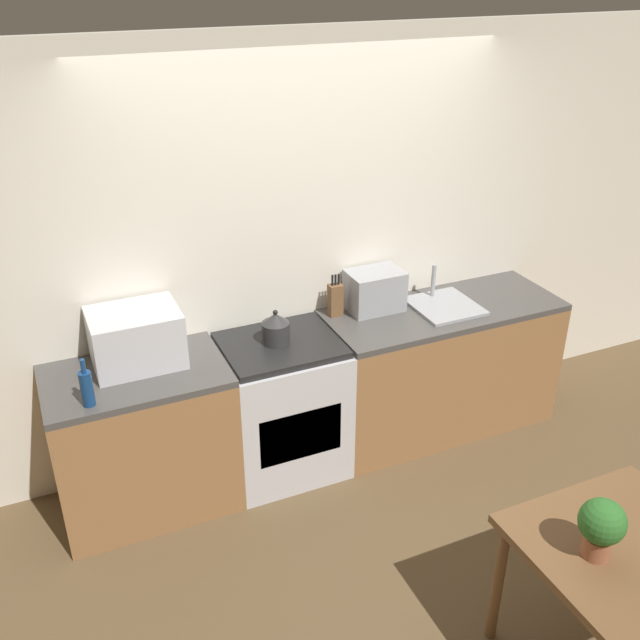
% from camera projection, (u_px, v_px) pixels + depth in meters
% --- Properties ---
extents(ground_plane, '(16.00, 16.00, 0.00)m').
position_uv_depth(ground_plane, '(382.00, 534.00, 4.05)').
color(ground_plane, brown).
extents(wall_back, '(10.00, 0.06, 2.60)m').
position_uv_depth(wall_back, '(302.00, 252.00, 4.38)').
color(wall_back, silver).
rests_on(wall_back, ground_plane).
extents(counter_left_run, '(0.99, 0.62, 0.90)m').
position_uv_depth(counter_left_run, '(144.00, 440.00, 4.09)').
color(counter_left_run, olive).
rests_on(counter_left_run, ground_plane).
extents(counter_right_run, '(1.56, 0.62, 0.90)m').
position_uv_depth(counter_right_run, '(439.00, 367.00, 4.81)').
color(counter_right_run, olive).
rests_on(counter_right_run, ground_plane).
extents(stove_range, '(0.71, 0.62, 0.90)m').
position_uv_depth(stove_range, '(282.00, 406.00, 4.40)').
color(stove_range, silver).
rests_on(stove_range, ground_plane).
extents(kettle, '(0.16, 0.16, 0.21)m').
position_uv_depth(kettle, '(276.00, 328.00, 4.15)').
color(kettle, '#2D2D2D').
rests_on(kettle, stove_range).
extents(microwave, '(0.49, 0.37, 0.32)m').
position_uv_depth(microwave, '(136.00, 338.00, 3.91)').
color(microwave, silver).
rests_on(microwave, counter_left_run).
extents(bottle, '(0.06, 0.06, 0.27)m').
position_uv_depth(bottle, '(87.00, 388.00, 3.57)').
color(bottle, navy).
rests_on(bottle, counter_left_run).
extents(knife_block, '(0.08, 0.07, 0.28)m').
position_uv_depth(knife_block, '(335.00, 299.00, 4.46)').
color(knife_block, brown).
rests_on(knife_block, counter_right_run).
extents(toaster_oven, '(0.35, 0.24, 0.26)m').
position_uv_depth(toaster_oven, '(375.00, 291.00, 4.52)').
color(toaster_oven, '#999BA0').
rests_on(toaster_oven, counter_right_run).
extents(sink_basin, '(0.40, 0.43, 0.24)m').
position_uv_depth(sink_basin, '(444.00, 305.00, 4.60)').
color(sink_basin, '#999BA0').
rests_on(sink_basin, counter_right_run).
extents(dining_table, '(0.84, 0.77, 0.74)m').
position_uv_depth(dining_table, '(622.00, 562.00, 3.02)').
color(dining_table, brown).
rests_on(dining_table, ground_plane).
extents(potted_plant, '(0.19, 0.19, 0.28)m').
position_uv_depth(potted_plant, '(601.00, 525.00, 2.86)').
color(potted_plant, '#9E5B3D').
rests_on(potted_plant, dining_table).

